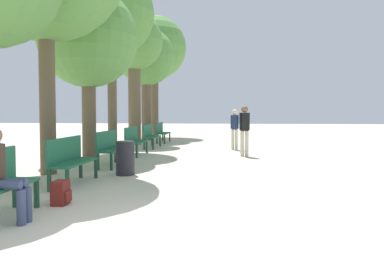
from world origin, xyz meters
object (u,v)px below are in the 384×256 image
at_px(tree_row_2, 88,39).
at_px(pedestrian_near, 245,127).
at_px(trash_bin, 125,158).
at_px(bench_row_5, 162,131).
at_px(pedestrian_mid, 235,127).
at_px(tree_row_6, 155,49).
at_px(person_seated, 2,172).
at_px(bench_row_2, 110,146).
at_px(tree_row_4, 134,45).
at_px(bench_row_3, 134,139).
at_px(bench_row_1, 70,157).
at_px(tree_row_5, 146,58).
at_px(backpack, 61,193).
at_px(bench_row_4, 150,134).
at_px(tree_row_3, 111,15).

relative_size(tree_row_2, pedestrian_near, 3.11).
height_order(tree_row_2, trash_bin, tree_row_2).
relative_size(bench_row_5, pedestrian_mid, 0.99).
distance_m(tree_row_6, person_seated, 16.96).
height_order(bench_row_2, tree_row_4, tree_row_4).
height_order(bench_row_3, tree_row_2, tree_row_2).
distance_m(pedestrian_near, trash_bin, 4.85).
relative_size(bench_row_1, pedestrian_near, 0.93).
bearing_deg(pedestrian_mid, trash_bin, -113.70).
bearing_deg(tree_row_6, trash_bin, -81.65).
distance_m(tree_row_6, pedestrian_mid, 8.96).
xyz_separation_m(tree_row_4, trash_bin, (1.84, -7.97, -4.02)).
xyz_separation_m(bench_row_3, tree_row_5, (-1.05, 6.50, 3.62)).
distance_m(bench_row_1, tree_row_6, 14.49).
xyz_separation_m(backpack, pedestrian_mid, (2.83, 8.73, 0.70)).
height_order(pedestrian_mid, trash_bin, pedestrian_mid).
xyz_separation_m(bench_row_5, tree_row_6, (-1.05, 3.59, 4.47)).
distance_m(bench_row_2, bench_row_4, 5.07).
height_order(tree_row_4, person_seated, tree_row_4).
xyz_separation_m(bench_row_2, pedestrian_mid, (3.38, 4.60, 0.34)).
distance_m(bench_row_3, backpack, 6.70).
xyz_separation_m(person_seated, backpack, (0.32, 1.01, -0.49)).
bearing_deg(person_seated, tree_row_2, 101.39).
xyz_separation_m(tree_row_2, trash_bin, (1.84, -2.53, -3.25)).
bearing_deg(tree_row_3, tree_row_5, 90.00).
height_order(tree_row_6, trash_bin, tree_row_6).
xyz_separation_m(person_seated, pedestrian_near, (3.45, 7.68, 0.27)).
bearing_deg(pedestrian_near, trash_bin, -126.86).
bearing_deg(trash_bin, bench_row_4, 97.05).
bearing_deg(trash_bin, pedestrian_mid, 66.30).
relative_size(bench_row_1, backpack, 4.04).
bearing_deg(bench_row_3, person_seated, -88.27).
xyz_separation_m(bench_row_5, pedestrian_near, (3.68, -5.07, 0.41)).
height_order(pedestrian_near, pedestrian_mid, pedestrian_near).
height_order(person_seated, trash_bin, person_seated).
bearing_deg(tree_row_6, bench_row_4, -80.29).
height_order(bench_row_1, tree_row_2, tree_row_2).
bearing_deg(trash_bin, tree_row_3, 111.00).
distance_m(bench_row_4, bench_row_5, 2.54).
height_order(bench_row_1, bench_row_3, same).
relative_size(backpack, pedestrian_near, 0.23).
relative_size(tree_row_3, pedestrian_mid, 4.21).
bearing_deg(person_seated, tree_row_4, 96.19).
height_order(tree_row_3, backpack, tree_row_3).
bearing_deg(backpack, trash_bin, 85.20).
bearing_deg(trash_bin, tree_row_2, 126.00).
bearing_deg(bench_row_2, tree_row_2, 130.70).
bearing_deg(tree_row_2, backpack, -73.34).
height_order(tree_row_5, backpack, tree_row_5).
relative_size(bench_row_3, backpack, 4.04).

